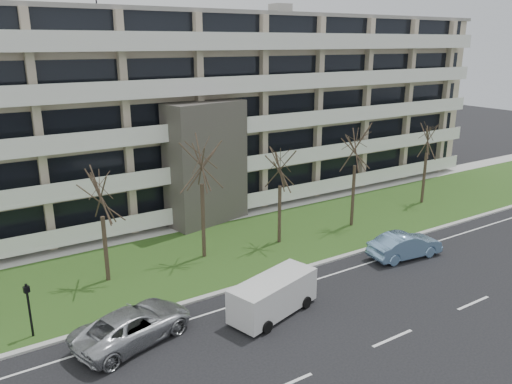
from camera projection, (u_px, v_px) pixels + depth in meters
ground at (393, 338)px, 22.89m from camera, size 160.00×160.00×0.00m
grass_verge at (245, 245)px, 33.37m from camera, size 90.00×10.00×0.06m
curb at (290, 272)px, 29.33m from camera, size 90.00×0.35×0.12m
sidewalk at (208, 221)px, 37.81m from camera, size 90.00×2.00×0.08m
lane_edge_line at (305, 283)px, 28.13m from camera, size 90.00×0.12×0.01m
apartment_building at (167, 111)px, 41.12m from camera, size 60.50×15.10×18.75m
silver_pickup at (133, 325)px, 22.52m from camera, size 6.08×4.02×1.55m
blue_sedan at (405, 245)px, 31.31m from camera, size 5.00×2.24×1.59m
white_van at (274, 292)px, 24.72m from camera, size 5.20×3.06×1.90m
pedestrian_signal at (29, 304)px, 22.50m from camera, size 0.29×0.24×2.71m
tree_2 at (100, 190)px, 26.88m from camera, size 3.46×3.46×6.91m
tree_3 at (201, 154)px, 29.62m from camera, size 4.29×4.29×8.57m
tree_4 at (280, 163)px, 32.20m from camera, size 3.57×3.57×7.15m
tree_5 at (356, 141)px, 35.10m from camera, size 4.08×4.08×8.16m
tree_6 at (429, 133)px, 40.41m from camera, size 3.84×3.84×7.67m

